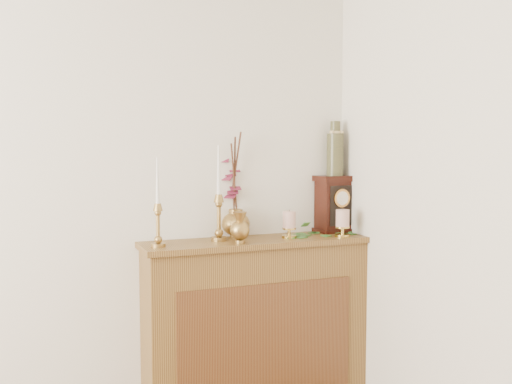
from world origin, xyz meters
name	(u,v)px	position (x,y,z in m)	size (l,w,h in m)	color
console_shelf	(256,329)	(1.40, 2.10, 0.44)	(1.24, 0.34, 0.93)	olive
candlestick_left	(158,218)	(0.86, 2.05, 1.07)	(0.07, 0.07, 0.44)	#AB8444
candlestick_center	(219,210)	(1.20, 2.12, 1.09)	(0.08, 0.08, 0.50)	#AB8444
bud_vase	(240,228)	(1.27, 2.00, 1.01)	(0.10, 0.10, 0.16)	#AB8444
ginger_jar	(232,190)	(1.31, 2.25, 1.19)	(0.23, 0.25, 0.57)	#AB8444
pillar_candle_left	(289,223)	(1.58, 2.07, 1.01)	(0.08, 0.08, 0.15)	gold
pillar_candle_right	(342,222)	(1.87, 2.00, 1.01)	(0.08, 0.08, 0.16)	gold
ivy_garland	(318,233)	(1.77, 2.10, 0.94)	(0.46, 0.20, 0.08)	#37712B
mantel_clock	(335,204)	(1.92, 2.18, 1.09)	(0.23, 0.17, 0.33)	black
ceramic_vase	(335,151)	(1.92, 2.19, 1.40)	(0.10, 0.10, 0.31)	#172E23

